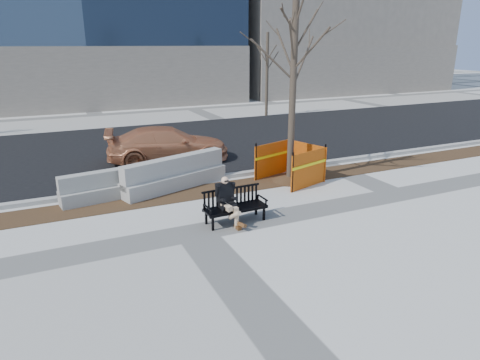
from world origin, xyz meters
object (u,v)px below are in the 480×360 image
object	(u,v)px
tree_fence	(289,181)
sedan	(169,161)
seated_man	(227,223)
bench	(235,222)
jersey_barrier_left	(115,198)
jersey_barrier_right	(175,188)

from	to	relation	value
tree_fence	sedan	distance (m)	4.84
seated_man	tree_fence	world-z (taller)	tree_fence
bench	sedan	world-z (taller)	sedan
tree_fence	sedan	bearing A→B (deg)	125.90
sedan	jersey_barrier_left	world-z (taller)	sedan
bench	jersey_barrier_right	bearing A→B (deg)	99.20
bench	jersey_barrier_left	bearing A→B (deg)	126.79
seated_man	sedan	distance (m)	6.14
jersey_barrier_right	seated_man	bearing A→B (deg)	-101.02
sedan	jersey_barrier_right	xyz separation A→B (m)	(-0.66, -3.07, 0.00)
jersey_barrier_left	jersey_barrier_right	xyz separation A→B (m)	(1.80, 0.09, 0.00)
bench	sedan	size ratio (longest dim) A/B	0.36
sedan	jersey_barrier_left	distance (m)	4.00
seated_man	jersey_barrier_left	bearing A→B (deg)	124.55
bench	seated_man	size ratio (longest dim) A/B	1.37
jersey_barrier_left	bench	bearing A→B (deg)	-59.83
bench	seated_man	world-z (taller)	seated_man
bench	sedan	distance (m)	6.17
sedan	jersey_barrier_right	bearing A→B (deg)	177.53
sedan	jersey_barrier_right	size ratio (longest dim) A/B	1.28
bench	sedan	bearing A→B (deg)	87.71
sedan	jersey_barrier_right	distance (m)	3.14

